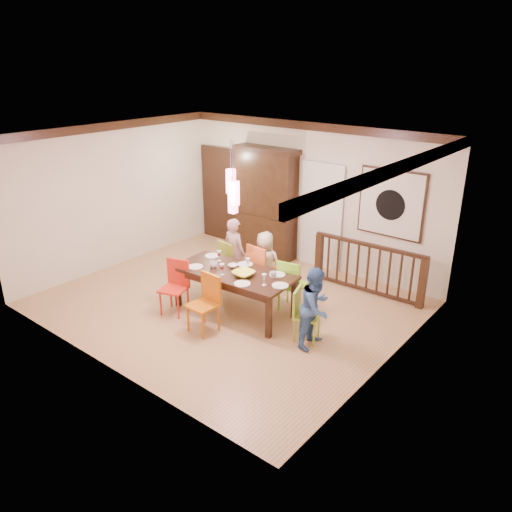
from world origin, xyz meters
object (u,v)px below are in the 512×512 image
Objects in this scene: chair_far_left at (233,259)px; chair_end_right at (308,312)px; person_far_left at (235,253)px; person_far_mid at (265,264)px; china_hutch at (266,203)px; person_end_right at (316,307)px; balustrade at (368,267)px; dining_table at (234,276)px.

chair_far_left is 2.33m from chair_end_right.
person_far_left is 0.68m from person_far_mid.
person_end_right is (2.86, -2.47, -0.55)m from china_hutch.
person_end_right is at bearing -122.90° from chair_end_right.
chair_far_left is 0.73m from person_far_mid.
chair_far_left is 2.49m from balustrade.
dining_table is 2.78m from china_hutch.
person_end_right is at bearing -85.51° from balustrade.
dining_table is at bearing 135.57° from person_far_left.
china_hutch is 2.09m from person_far_mid.
china_hutch is 2.73m from balustrade.
balustrade reaches higher than chair_far_left.
person_far_left is at bearing -149.88° from balustrade.
dining_table is 1.76× the size of person_far_mid.
china_hutch is at bearing 112.45° from dining_table.
person_far_left reaches higher than chair_far_left.
dining_table is at bearing 72.01° from chair_end_right.
person_far_mid reaches higher than dining_table.
person_far_left reaches higher than chair_end_right.
person_far_mid is (0.72, 0.05, 0.08)m from chair_far_left.
person_far_left is (-2.15, 0.78, 0.19)m from chair_end_right.
chair_end_right is 0.69× the size of person_far_mid.
chair_end_right is 0.39× the size of balustrade.
chair_end_right is (2.20, -0.79, -0.04)m from chair_far_left.
chair_far_left is at bearing -14.62° from person_far_mid.
china_hutch reaches higher than balustrade.
china_hutch is (-0.50, 1.64, 0.66)m from chair_far_left.
person_far_mid is (-1.40, -1.25, 0.10)m from balustrade.
person_end_right is at bearing -5.35° from dining_table.
dining_table is 0.85m from person_far_mid.
person_end_right is (2.32, -0.82, -0.04)m from person_far_left.
chair_end_right is at bearing -3.77° from dining_table.
chair_far_left is 0.75× the size of person_far_mid.
china_hutch reaches higher than chair_end_right.
chair_end_right reaches higher than dining_table.
china_hutch is (-1.24, 2.44, 0.51)m from dining_table.
chair_end_right is at bearing 164.57° from person_far_left.
person_far_mid is 1.86m from person_end_right.
dining_table is 2.54× the size of chair_end_right.
person_end_right reaches higher than dining_table.
chair_end_right is 0.35× the size of china_hutch.
person_far_left reaches higher than person_far_mid.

